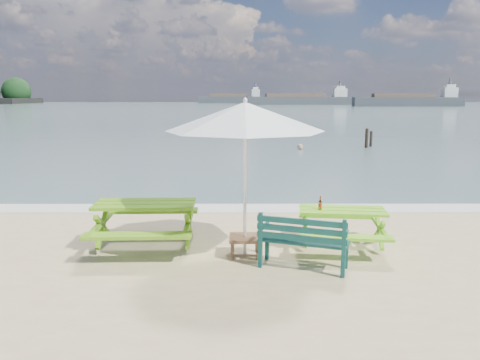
{
  "coord_description": "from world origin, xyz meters",
  "views": [
    {
      "loc": [
        -0.14,
        -6.51,
        2.74
      ],
      "look_at": [
        -0.12,
        3.0,
        1.0
      ],
      "focal_mm": 35.0,
      "sensor_mm": 36.0,
      "label": 1
    }
  ],
  "objects_px": {
    "side_table": "(245,246)",
    "beer_bottle": "(320,205)",
    "patio_umbrella": "(245,117)",
    "picnic_table_left": "(146,226)",
    "park_bench": "(303,252)",
    "picnic_table_right": "(342,229)",
    "swimmer": "(299,160)"
  },
  "relations": [
    {
      "from": "side_table",
      "to": "beer_bottle",
      "type": "bearing_deg",
      "value": 16.27
    },
    {
      "from": "side_table",
      "to": "patio_umbrella",
      "type": "distance_m",
      "value": 2.2
    },
    {
      "from": "picnic_table_left",
      "to": "park_bench",
      "type": "height_order",
      "value": "park_bench"
    },
    {
      "from": "park_bench",
      "to": "beer_bottle",
      "type": "distance_m",
      "value": 1.18
    },
    {
      "from": "picnic_table_right",
      "to": "patio_umbrella",
      "type": "height_order",
      "value": "patio_umbrella"
    },
    {
      "from": "swimmer",
      "to": "side_table",
      "type": "bearing_deg",
      "value": -100.69
    },
    {
      "from": "picnic_table_left",
      "to": "side_table",
      "type": "relative_size",
      "value": 3.78
    },
    {
      "from": "picnic_table_left",
      "to": "park_bench",
      "type": "distance_m",
      "value": 2.89
    },
    {
      "from": "picnic_table_left",
      "to": "beer_bottle",
      "type": "distance_m",
      "value": 3.15
    },
    {
      "from": "park_bench",
      "to": "picnic_table_left",
      "type": "bearing_deg",
      "value": 159.94
    },
    {
      "from": "park_bench",
      "to": "side_table",
      "type": "bearing_deg",
      "value": 148.18
    },
    {
      "from": "beer_bottle",
      "to": "swimmer",
      "type": "height_order",
      "value": "beer_bottle"
    },
    {
      "from": "picnic_table_right",
      "to": "side_table",
      "type": "bearing_deg",
      "value": -166.97
    },
    {
      "from": "side_table",
      "to": "patio_umbrella",
      "type": "bearing_deg",
      "value": 91.79
    },
    {
      "from": "picnic_table_right",
      "to": "beer_bottle",
      "type": "height_order",
      "value": "beer_bottle"
    },
    {
      "from": "patio_umbrella",
      "to": "side_table",
      "type": "bearing_deg",
      "value": -88.21
    },
    {
      "from": "picnic_table_right",
      "to": "swimmer",
      "type": "relative_size",
      "value": 1.11
    },
    {
      "from": "picnic_table_right",
      "to": "side_table",
      "type": "relative_size",
      "value": 3.44
    },
    {
      "from": "swimmer",
      "to": "picnic_table_right",
      "type": "bearing_deg",
      "value": -94.54
    },
    {
      "from": "side_table",
      "to": "swimmer",
      "type": "bearing_deg",
      "value": 79.31
    },
    {
      "from": "picnic_table_left",
      "to": "beer_bottle",
      "type": "relative_size",
      "value": 8.38
    },
    {
      "from": "picnic_table_right",
      "to": "park_bench",
      "type": "bearing_deg",
      "value": -130.13
    },
    {
      "from": "patio_umbrella",
      "to": "swimmer",
      "type": "relative_size",
      "value": 1.62
    },
    {
      "from": "picnic_table_left",
      "to": "beer_bottle",
      "type": "xyz_separation_m",
      "value": [
        3.13,
        -0.02,
        0.4
      ]
    },
    {
      "from": "patio_umbrella",
      "to": "swimmer",
      "type": "distance_m",
      "value": 16.28
    },
    {
      "from": "picnic_table_right",
      "to": "park_bench",
      "type": "xyz_separation_m",
      "value": [
        -0.83,
        -0.98,
        -0.08
      ]
    },
    {
      "from": "park_bench",
      "to": "beer_bottle",
      "type": "relative_size",
      "value": 6.16
    },
    {
      "from": "picnic_table_right",
      "to": "beer_bottle",
      "type": "xyz_separation_m",
      "value": [
        -0.41,
        -0.01,
        0.45
      ]
    },
    {
      "from": "picnic_table_right",
      "to": "park_bench",
      "type": "relative_size",
      "value": 1.24
    },
    {
      "from": "picnic_table_left",
      "to": "swimmer",
      "type": "relative_size",
      "value": 1.22
    },
    {
      "from": "picnic_table_right",
      "to": "side_table",
      "type": "height_order",
      "value": "picnic_table_right"
    },
    {
      "from": "picnic_table_left",
      "to": "swimmer",
      "type": "distance_m",
      "value": 16.07
    }
  ]
}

